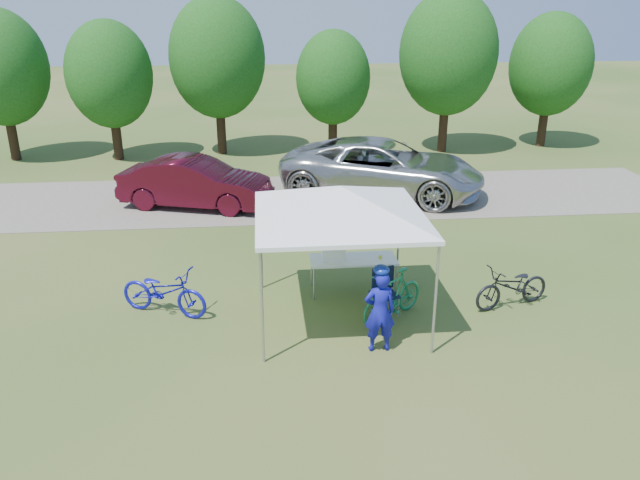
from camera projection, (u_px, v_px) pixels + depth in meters
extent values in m
plane|color=#2D5119|center=(338.00, 317.00, 12.46)|extent=(100.00, 100.00, 0.00)
cube|color=gray|center=(308.00, 197.00, 19.87)|extent=(24.00, 5.00, 0.02)
cylinder|color=#A5A5AA|center=(262.00, 308.00, 10.55)|extent=(0.05, 0.05, 2.10)
cylinder|color=#A5A5AA|center=(435.00, 301.00, 10.82)|extent=(0.05, 0.05, 2.10)
cylinder|color=#A5A5AA|center=(261.00, 243.00, 13.33)|extent=(0.05, 0.05, 2.10)
cylinder|color=#A5A5AA|center=(399.00, 238.00, 13.60)|extent=(0.05, 0.05, 2.10)
cube|color=white|center=(340.00, 216.00, 11.68)|extent=(3.15, 3.15, 0.08)
pyramid|color=white|center=(340.00, 186.00, 11.46)|extent=(4.53, 4.53, 0.55)
cylinder|color=#382314|center=(13.00, 136.00, 24.11)|extent=(0.36, 0.36, 1.89)
ellipsoid|color=#144711|center=(0.00, 68.00, 23.18)|extent=(3.46, 3.46, 4.32)
cylinder|color=#382314|center=(117.00, 137.00, 24.22)|extent=(0.36, 0.36, 1.75)
ellipsoid|color=#144711|center=(109.00, 74.00, 23.35)|extent=(3.20, 3.20, 4.00)
cylinder|color=#382314|center=(221.00, 129.00, 25.08)|extent=(0.36, 0.36, 2.03)
ellipsoid|color=#144711|center=(217.00, 58.00, 24.07)|extent=(3.71, 3.71, 4.64)
cylinder|color=#382314|center=(333.00, 133.00, 25.37)|extent=(0.36, 0.36, 1.61)
ellipsoid|color=#144711|center=(333.00, 78.00, 24.57)|extent=(2.94, 2.94, 3.68)
cylinder|color=#382314|center=(443.00, 126.00, 25.40)|extent=(0.36, 0.36, 2.10)
ellipsoid|color=#144711|center=(448.00, 53.00, 24.36)|extent=(3.84, 3.84, 4.80)
cylinder|color=#382314|center=(543.00, 125.00, 26.40)|extent=(0.36, 0.36, 1.82)
ellipsoid|color=#144711|center=(551.00, 64.00, 25.50)|extent=(3.33, 3.33, 4.16)
cube|color=white|center=(353.00, 259.00, 13.31)|extent=(1.84, 0.77, 0.04)
cylinder|color=#A5A5AA|center=(314.00, 284.00, 13.06)|extent=(0.04, 0.04, 0.72)
cylinder|color=#A5A5AA|center=(396.00, 280.00, 13.22)|extent=(0.04, 0.04, 0.72)
cylinder|color=#A5A5AA|center=(312.00, 271.00, 13.67)|extent=(0.04, 0.04, 0.72)
cylinder|color=#A5A5AA|center=(390.00, 268.00, 13.83)|extent=(0.04, 0.04, 0.72)
cube|color=black|center=(385.00, 295.00, 12.40)|extent=(0.59, 0.59, 0.04)
cube|color=black|center=(383.00, 278.00, 12.52)|extent=(0.47, 0.17, 0.48)
cylinder|color=#A5A5AA|center=(376.00, 310.00, 12.27)|extent=(0.02, 0.02, 0.42)
cylinder|color=#A5A5AA|center=(397.00, 309.00, 12.31)|extent=(0.02, 0.02, 0.42)
cylinder|color=#A5A5AA|center=(372.00, 301.00, 12.66)|extent=(0.02, 0.02, 0.42)
cylinder|color=#A5A5AA|center=(392.00, 300.00, 12.70)|extent=(0.02, 0.02, 0.42)
cube|color=white|center=(334.00, 252.00, 13.20)|extent=(0.48, 0.32, 0.32)
cube|color=white|center=(334.00, 245.00, 13.14)|extent=(0.50, 0.34, 0.04)
cylinder|color=yellow|center=(380.00, 257.00, 13.29)|extent=(0.08, 0.08, 0.06)
imported|color=#13159E|center=(380.00, 311.00, 11.04)|extent=(0.58, 0.39, 1.55)
imported|color=#1415B4|center=(164.00, 291.00, 12.42)|extent=(1.98, 1.35, 0.99)
imported|color=#1C8150|center=(393.00, 296.00, 12.23)|extent=(1.61, 1.40, 1.01)
imported|color=black|center=(513.00, 287.00, 12.72)|extent=(1.82, 1.07, 0.90)
imported|color=#B8B7B3|center=(383.00, 168.00, 19.78)|extent=(6.99, 5.07, 1.77)
imported|color=#420B18|center=(195.00, 183.00, 18.70)|extent=(4.76, 2.80, 1.48)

